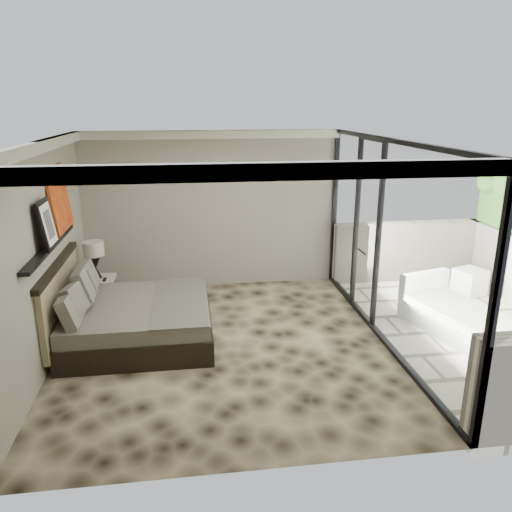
{
  "coord_description": "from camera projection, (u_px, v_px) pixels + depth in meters",
  "views": [
    {
      "loc": [
        -0.44,
        -6.27,
        3.23
      ],
      "look_at": [
        0.5,
        0.4,
        1.17
      ],
      "focal_mm": 35.0,
      "sensor_mm": 36.0,
      "label": 1
    }
  ],
  "objects": [
    {
      "name": "floor",
      "position": [
        225.0,
        346.0,
        6.94
      ],
      "size": [
        5.0,
        5.0,
        0.0
      ],
      "primitive_type": "plane",
      "color": "black",
      "rests_on": "ground"
    },
    {
      "name": "ceiling",
      "position": [
        220.0,
        141.0,
        6.12
      ],
      "size": [
        4.5,
        5.0,
        0.02
      ],
      "primitive_type": "cube",
      "color": "silver",
      "rests_on": "back_wall"
    },
    {
      "name": "back_wall",
      "position": [
        212.0,
        211.0,
        8.89
      ],
      "size": [
        4.5,
        0.02,
        2.8
      ],
      "primitive_type": "cube",
      "color": "gray",
      "rests_on": "floor"
    },
    {
      "name": "left_wall",
      "position": [
        44.0,
        257.0,
        6.23
      ],
      "size": [
        0.02,
        5.0,
        2.8
      ],
      "primitive_type": "cube",
      "color": "gray",
      "rests_on": "floor"
    },
    {
      "name": "glass_wall",
      "position": [
        386.0,
        243.0,
        6.83
      ],
      "size": [
        0.08,
        5.0,
        2.8
      ],
      "primitive_type": "cube",
      "color": "white",
      "rests_on": "floor"
    },
    {
      "name": "terrace_slab",
      "position": [
        475.0,
        333.0,
        7.46
      ],
      "size": [
        3.0,
        5.0,
        0.12
      ],
      "primitive_type": "cube",
      "color": "beige",
      "rests_on": "ground"
    },
    {
      "name": "picture_ledge",
      "position": [
        50.0,
        247.0,
        6.31
      ],
      "size": [
        0.12,
        2.2,
        0.05
      ],
      "primitive_type": "cube",
      "color": "black",
      "rests_on": "left_wall"
    },
    {
      "name": "bed",
      "position": [
        131.0,
        318.0,
        7.03
      ],
      "size": [
        2.07,
        2.0,
        1.14
      ],
      "color": "black",
      "rests_on": "floor"
    },
    {
      "name": "nightstand",
      "position": [
        99.0,
        293.0,
        8.16
      ],
      "size": [
        0.68,
        0.68,
        0.52
      ],
      "primitive_type": "cube",
      "rotation": [
        0.0,
        0.0,
        0.38
      ],
      "color": "black",
      "rests_on": "floor"
    },
    {
      "name": "table_lamp",
      "position": [
        94.0,
        255.0,
        8.0
      ],
      "size": [
        0.33,
        0.33,
        0.61
      ],
      "color": "black",
      "rests_on": "nightstand"
    },
    {
      "name": "abstract_canvas",
      "position": [
        59.0,
        198.0,
        6.91
      ],
      "size": [
        0.13,
        0.9,
        0.9
      ],
      "primitive_type": "cube",
      "rotation": [
        0.0,
        -0.1,
        0.0
      ],
      "color": "#A5270E",
      "rests_on": "picture_ledge"
    },
    {
      "name": "framed_print",
      "position": [
        47.0,
        224.0,
        6.08
      ],
      "size": [
        0.11,
        0.5,
        0.6
      ],
      "primitive_type": "cube",
      "rotation": [
        0.0,
        -0.14,
        0.0
      ],
      "color": "black",
      "rests_on": "picture_ledge"
    },
    {
      "name": "ottoman",
      "position": [
        470.0,
        282.0,
        8.79
      ],
      "size": [
        0.57,
        0.57,
        0.45
      ],
      "primitive_type": "cube",
      "rotation": [
        0.0,
        0.0,
        0.33
      ],
      "color": "white",
      "rests_on": "terrace_slab"
    },
    {
      "name": "lounger",
      "position": [
        458.0,
        318.0,
        7.31
      ],
      "size": [
        1.31,
        1.94,
        0.69
      ],
      "rotation": [
        0.0,
        0.0,
        0.26
      ],
      "color": "white",
      "rests_on": "terrace_slab"
    }
  ]
}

